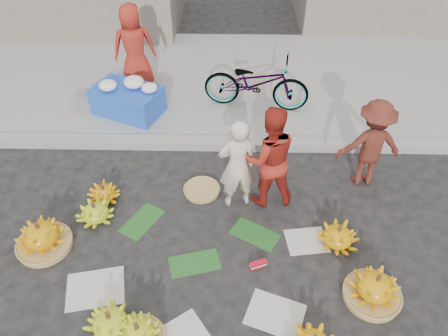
{
  "coord_description": "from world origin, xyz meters",
  "views": [
    {
      "loc": [
        0.35,
        -3.57,
        4.72
      ],
      "look_at": [
        0.26,
        0.89,
        0.7
      ],
      "focal_mm": 35.0,
      "sensor_mm": 36.0,
      "label": 1
    }
  ],
  "objects_px": {
    "banana_bunch_4": "(375,288)",
    "banana_bunch_0": "(41,237)",
    "vendor_cream": "(237,165)",
    "bicycle": "(256,83)",
    "flower_table": "(128,99)"
  },
  "relations": [
    {
      "from": "banana_bunch_4",
      "to": "bicycle",
      "type": "relative_size",
      "value": 0.36
    },
    {
      "from": "vendor_cream",
      "to": "bicycle",
      "type": "height_order",
      "value": "vendor_cream"
    },
    {
      "from": "vendor_cream",
      "to": "bicycle",
      "type": "distance_m",
      "value": 2.39
    },
    {
      "from": "vendor_cream",
      "to": "banana_bunch_0",
      "type": "bearing_deg",
      "value": 4.26
    },
    {
      "from": "bicycle",
      "to": "flower_table",
      "type": "bearing_deg",
      "value": 104.48
    },
    {
      "from": "banana_bunch_4",
      "to": "bicycle",
      "type": "bearing_deg",
      "value": 108.2
    },
    {
      "from": "vendor_cream",
      "to": "bicycle",
      "type": "relative_size",
      "value": 0.77
    },
    {
      "from": "banana_bunch_4",
      "to": "banana_bunch_0",
      "type": "bearing_deg",
      "value": 170.8
    },
    {
      "from": "vendor_cream",
      "to": "bicycle",
      "type": "xyz_separation_m",
      "value": [
        0.35,
        2.36,
        -0.12
      ]
    },
    {
      "from": "banana_bunch_4",
      "to": "vendor_cream",
      "type": "xyz_separation_m",
      "value": [
        -1.64,
        1.57,
        0.53
      ]
    },
    {
      "from": "flower_table",
      "to": "vendor_cream",
      "type": "bearing_deg",
      "value": -24.55
    },
    {
      "from": "banana_bunch_4",
      "to": "vendor_cream",
      "type": "height_order",
      "value": "vendor_cream"
    },
    {
      "from": "banana_bunch_0",
      "to": "flower_table",
      "type": "xyz_separation_m",
      "value": [
        0.61,
        3.01,
        0.19
      ]
    },
    {
      "from": "flower_table",
      "to": "bicycle",
      "type": "xyz_separation_m",
      "value": [
        2.3,
        0.24,
        0.22
      ]
    },
    {
      "from": "banana_bunch_4",
      "to": "flower_table",
      "type": "xyz_separation_m",
      "value": [
        -3.59,
        3.69,
        0.2
      ]
    }
  ]
}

